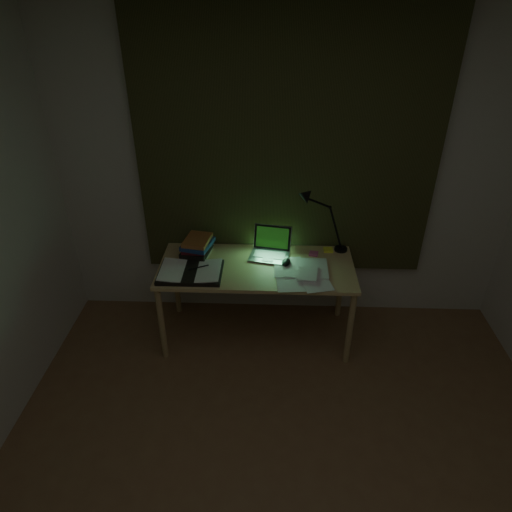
{
  "coord_description": "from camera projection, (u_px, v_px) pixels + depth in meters",
  "views": [
    {
      "loc": [
        -0.1,
        -1.26,
        2.48
      ],
      "look_at": [
        -0.2,
        1.48,
        0.82
      ],
      "focal_mm": 32.0,
      "sensor_mm": 36.0,
      "label": 1
    }
  ],
  "objects": [
    {
      "name": "loose_papers",
      "position": [
        301.0,
        273.0,
        3.3
      ],
      "size": [
        0.42,
        0.43,
        0.02
      ],
      "primitive_type": null,
      "rotation": [
        0.0,
        0.0,
        0.37
      ],
      "color": "white",
      "rests_on": "desk"
    },
    {
      "name": "sticky_yellow",
      "position": [
        328.0,
        250.0,
        3.58
      ],
      "size": [
        0.07,
        0.07,
        0.02
      ],
      "primitive_type": "cube",
      "rotation": [
        0.0,
        0.0,
        0.03
      ],
      "color": "#F8FF35",
      "rests_on": "desk"
    },
    {
      "name": "book_stack",
      "position": [
        197.0,
        246.0,
        3.48
      ],
      "size": [
        0.23,
        0.26,
        0.16
      ],
      "primitive_type": null,
      "rotation": [
        0.0,
        0.0,
        -0.12
      ],
      "color": "white",
      "rests_on": "desk"
    },
    {
      "name": "curtain",
      "position": [
        287.0,
        148.0,
        3.28
      ],
      "size": [
        2.2,
        0.06,
        2.0
      ],
      "primitive_type": "cube",
      "color": "#303219",
      "rests_on": "wall_back"
    },
    {
      "name": "desk_lamp",
      "position": [
        344.0,
        219.0,
        3.45
      ],
      "size": [
        0.38,
        0.3,
        0.55
      ],
      "primitive_type": null,
      "rotation": [
        0.0,
        0.0,
        -0.04
      ],
      "color": "black",
      "rests_on": "desk"
    },
    {
      "name": "wall_back",
      "position": [
        286.0,
        172.0,
        3.42
      ],
      "size": [
        3.5,
        0.0,
        2.5
      ],
      "primitive_type": "cube",
      "color": "beige",
      "rests_on": "ground"
    },
    {
      "name": "laptop",
      "position": [
        269.0,
        246.0,
        3.44
      ],
      "size": [
        0.35,
        0.38,
        0.21
      ],
      "primitive_type": null,
      "rotation": [
        0.0,
        0.0,
        -0.18
      ],
      "color": "#A2A2A6",
      "rests_on": "desk"
    },
    {
      "name": "desk",
      "position": [
        257.0,
        301.0,
        3.56
      ],
      "size": [
        1.45,
        0.63,
        0.66
      ],
      "primitive_type": null,
      "color": "#DCBD76",
      "rests_on": "floor"
    },
    {
      "name": "mouse",
      "position": [
        286.0,
        262.0,
        3.4
      ],
      "size": [
        0.08,
        0.11,
        0.04
      ],
      "primitive_type": "ellipsoid",
      "rotation": [
        0.0,
        0.0,
        -0.18
      ],
      "color": "black",
      "rests_on": "desk"
    },
    {
      "name": "sticky_pink",
      "position": [
        314.0,
        254.0,
        3.53
      ],
      "size": [
        0.08,
        0.08,
        0.01
      ],
      "primitive_type": "cube",
      "rotation": [
        0.0,
        0.0,
        -0.2
      ],
      "color": "#DD5690",
      "rests_on": "desk"
    },
    {
      "name": "open_textbook",
      "position": [
        191.0,
        272.0,
        3.29
      ],
      "size": [
        0.46,
        0.33,
        0.04
      ],
      "primitive_type": null,
      "rotation": [
        0.0,
        0.0,
        0.01
      ],
      "color": "white",
      "rests_on": "desk"
    }
  ]
}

